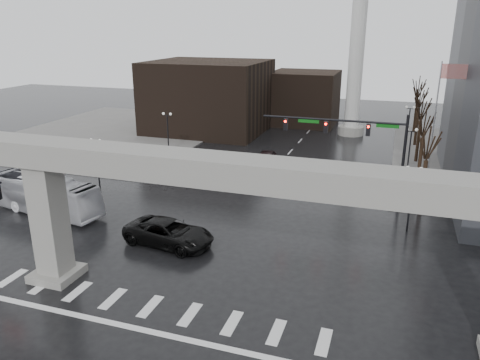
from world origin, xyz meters
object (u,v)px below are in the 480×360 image
at_px(signal_mast_arm, 358,138).
at_px(city_bus, 43,195).
at_px(pickup_truck, 169,233).
at_px(far_car, 266,159).

relative_size(signal_mast_arm, city_bus, 1.11).
bearing_deg(signal_mast_arm, pickup_truck, -132.51).
distance_m(signal_mast_arm, pickup_truck, 17.69).
height_order(pickup_truck, city_bus, city_bus).
xyz_separation_m(signal_mast_arm, pickup_truck, (-11.48, -12.52, -4.93)).
xyz_separation_m(city_bus, far_car, (13.80, 18.69, -0.71)).
distance_m(pickup_truck, far_car, 20.90).
bearing_deg(signal_mast_arm, city_bus, -156.66).
bearing_deg(far_car, city_bus, -132.07).
bearing_deg(far_car, pickup_truck, -99.15).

